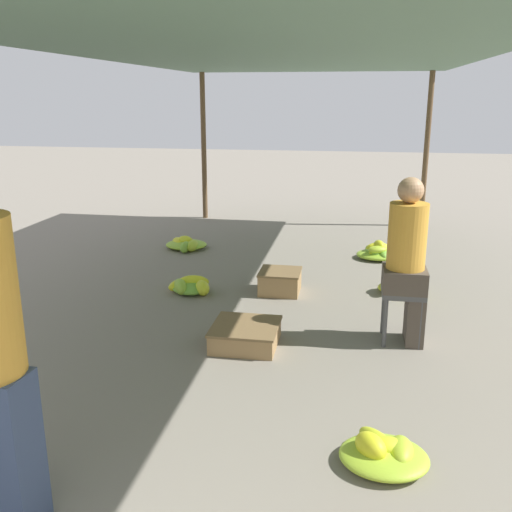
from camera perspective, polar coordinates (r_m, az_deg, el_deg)
name	(u,v)px	position (r m, az deg, el deg)	size (l,w,h in m)	color
canopy_post_back_left	(204,147)	(9.28, -5.25, 10.77)	(0.08, 0.08, 2.29)	brown
canopy_post_back_right	(426,151)	(9.02, 16.67, 10.05)	(0.08, 0.08, 2.29)	brown
canopy_tarp	(280,51)	(5.22, 2.42, 19.81)	(3.83, 7.92, 0.04)	#567A60
stool	(403,300)	(4.73, 14.45, -4.29)	(0.34, 0.34, 0.44)	#4C4C4C
vendor_seated	(408,258)	(4.63, 15.00, -0.23)	(0.34, 0.34, 1.34)	#4C4238
banana_pile_left_0	(190,286)	(5.86, -6.62, -2.96)	(0.51, 0.44, 0.16)	#8FBD32
banana_pile_left_1	(186,244)	(7.51, -7.02, 1.17)	(0.54, 0.57, 0.17)	yellow
banana_pile_right_0	(384,453)	(3.34, 12.68, -18.63)	(0.49, 0.44, 0.18)	#C7D429
banana_pile_right_1	(377,252)	(7.15, 12.02, 0.37)	(0.51, 0.44, 0.23)	yellow
banana_pile_right_2	(401,285)	(5.93, 14.26, -2.86)	(0.45, 0.44, 0.28)	#8ABC33
crate_near	(280,281)	(5.80, 2.42, -2.56)	(0.41, 0.41, 0.23)	#9E7A4C
crate_mid	(245,335)	(4.61, -1.06, -7.90)	(0.53, 0.53, 0.17)	#9E7A4C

